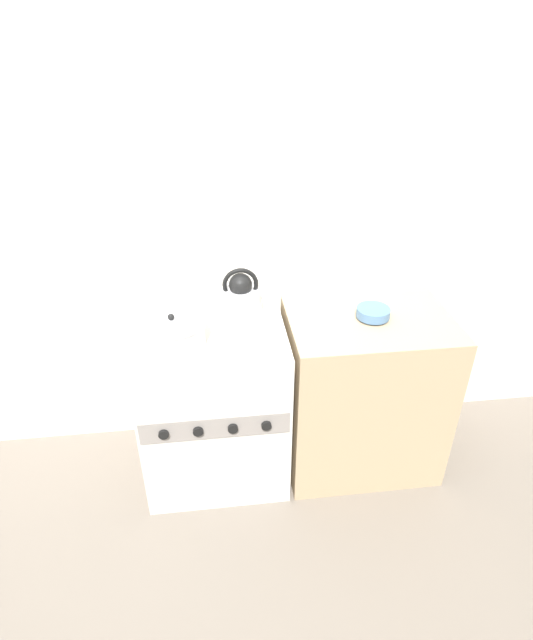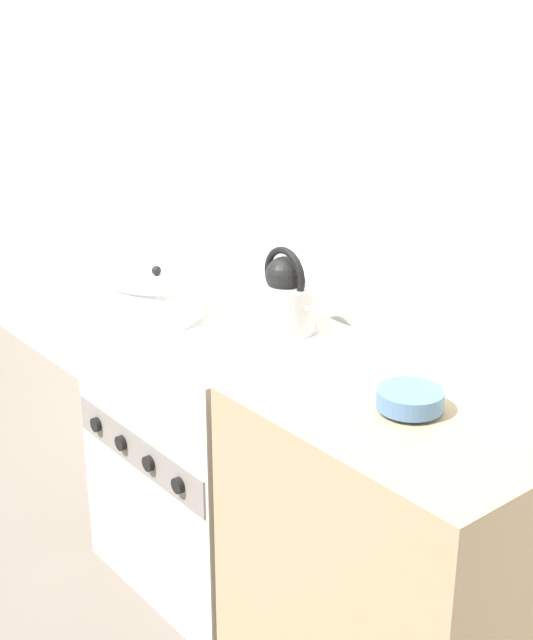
% 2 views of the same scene
% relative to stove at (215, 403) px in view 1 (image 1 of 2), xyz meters
% --- Properties ---
extents(ground_plane, '(12.00, 12.00, 0.00)m').
position_rel_stove_xyz_m(ground_plane, '(0.00, -0.28, -0.42)').
color(ground_plane, '#70665B').
extents(wall_back, '(7.00, 0.06, 2.50)m').
position_rel_stove_xyz_m(wall_back, '(0.00, 0.35, 0.83)').
color(wall_back, silver).
rests_on(wall_back, ground_plane).
extents(stove, '(0.67, 0.58, 0.83)m').
position_rel_stove_xyz_m(stove, '(0.00, 0.00, 0.00)').
color(stove, beige).
rests_on(stove, ground_plane).
extents(counter, '(0.75, 0.54, 0.85)m').
position_rel_stove_xyz_m(counter, '(0.74, -0.01, 0.01)').
color(counter, tan).
rests_on(counter, ground_plane).
extents(kettle, '(0.24, 0.19, 0.24)m').
position_rel_stove_xyz_m(kettle, '(0.15, 0.12, 0.51)').
color(kettle, silver).
rests_on(kettle, stove).
extents(cooking_pot, '(0.28, 0.28, 0.16)m').
position_rel_stove_xyz_m(cooking_pot, '(-0.15, -0.10, 0.48)').
color(cooking_pot, silver).
rests_on(cooking_pot, stove).
extents(enamel_bowl, '(0.15, 0.15, 0.05)m').
position_rel_stove_xyz_m(enamel_bowl, '(0.74, -0.01, 0.46)').
color(enamel_bowl, '#4C729E').
rests_on(enamel_bowl, counter).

